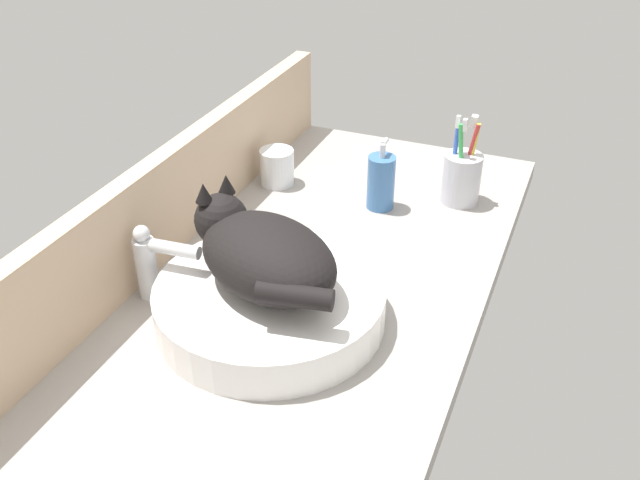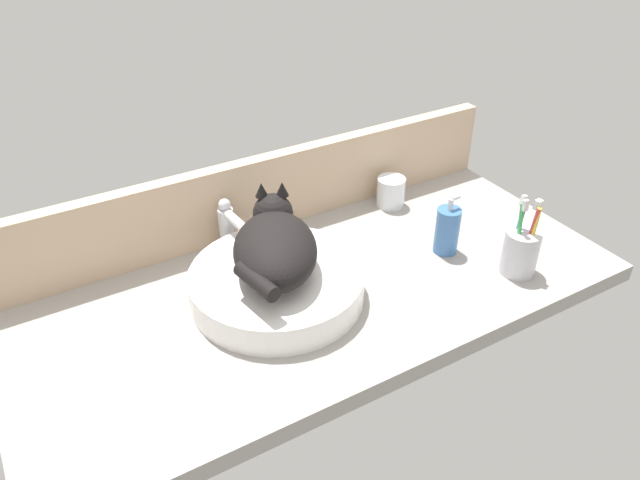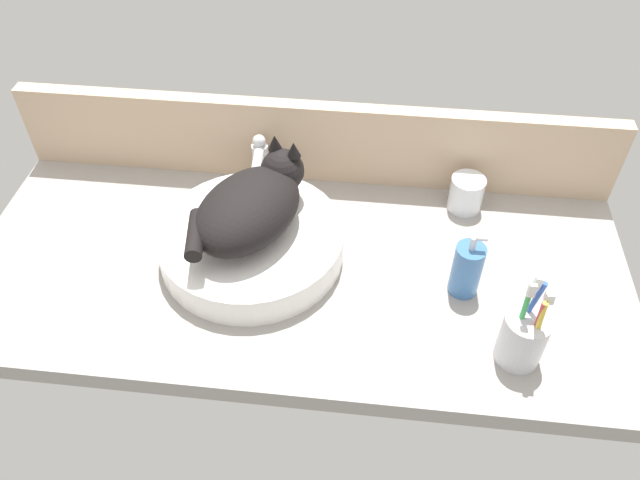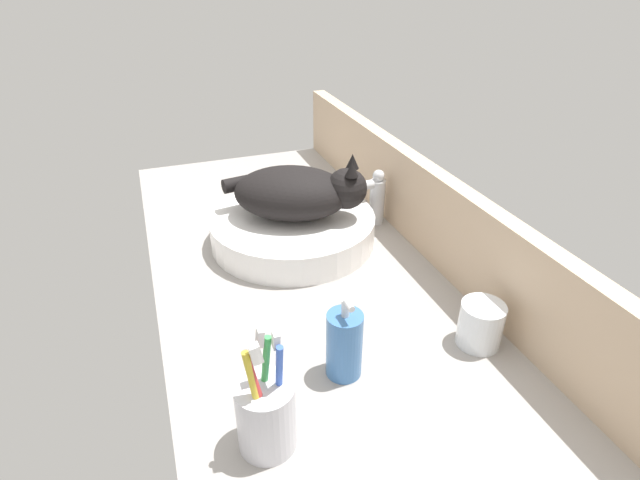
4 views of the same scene
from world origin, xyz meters
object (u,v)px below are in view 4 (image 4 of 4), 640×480
sink_basin (293,228)px  water_glass (480,327)px  faucet (373,196)px  toothbrush_cup (266,414)px  cat (298,192)px  soap_dispenser (344,344)px

sink_basin → water_glass: 47.28cm
faucet → water_glass: size_ratio=1.74×
toothbrush_cup → water_glass: (-7.20, 38.33, -2.30)cm
cat → faucet: 20.01cm
soap_dispenser → toothbrush_cup: toothbrush_cup is taller
sink_basin → soap_dispenser: soap_dispenser is taller
sink_basin → soap_dispenser: size_ratio=2.53×
soap_dispenser → sink_basin: bearing=173.6°
faucet → toothbrush_cup: bearing=-37.3°
water_glass → cat: bearing=-157.3°
faucet → soap_dispenser: (43.48, -25.22, -1.57)cm
soap_dispenser → water_glass: bearing=86.6°
sink_basin → water_glass: water_glass is taller
faucet → water_glass: (44.90, -1.37, -3.95)cm
faucet → soap_dispenser: soap_dispenser is taller
sink_basin → faucet: 20.99cm
sink_basin → water_glass: size_ratio=4.71×
cat → toothbrush_cup: 54.34cm
faucet → water_glass: faucet is taller
sink_basin → toothbrush_cup: bearing=-20.8°
soap_dispenser → water_glass: soap_dispenser is taller
soap_dispenser → toothbrush_cup: (8.62, -14.48, -0.08)cm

